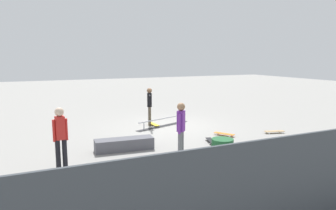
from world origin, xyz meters
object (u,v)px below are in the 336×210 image
object	(u,v)px
loose_skateboard_natural	(274,131)
loose_skateboard_orange	(224,134)
loose_skateboard_black	(211,141)
grind_rail	(163,123)
bystander_red_shirt	(60,136)
bystander_purple_shirt	(181,128)
skateboard_main	(154,124)
trash_bin	(222,156)
skate_ledge	(124,144)
skater_main	(150,104)

from	to	relation	value
loose_skateboard_natural	loose_skateboard_orange	size ratio (longest dim) A/B	1.04
loose_skateboard_natural	loose_skateboard_black	world-z (taller)	same
grind_rail	bystander_red_shirt	bearing A→B (deg)	19.69
bystander_purple_shirt	grind_rail	bearing A→B (deg)	-153.82
skateboard_main	bystander_purple_shirt	distance (m)	4.74
grind_rail	loose_skateboard_orange	xyz separation A→B (m)	(-1.44, 2.52, -0.08)
skateboard_main	loose_skateboard_natural	world-z (taller)	same
grind_rail	loose_skateboard_orange	size ratio (longest dim) A/B	3.57
skateboard_main	trash_bin	world-z (taller)	trash_bin
grind_rail	trash_bin	xyz separation A→B (m)	(0.88, 5.74, 0.30)
skateboard_main	loose_skateboard_black	bearing A→B (deg)	-169.52
grind_rail	loose_skateboard_natural	world-z (taller)	grind_rail
bystander_purple_shirt	loose_skateboard_black	xyz separation A→B (m)	(-1.79, -1.18, -0.88)
grind_rail	skateboard_main	world-z (taller)	grind_rail
skate_ledge	loose_skateboard_orange	world-z (taller)	skate_ledge
loose_skateboard_natural	trash_bin	bearing A→B (deg)	48.14
loose_skateboard_natural	loose_skateboard_black	size ratio (longest dim) A/B	1.00
skateboard_main	bystander_purple_shirt	bearing A→B (deg)	164.81
skater_main	skateboard_main	xyz separation A→B (m)	(-0.13, 0.14, -0.89)
grind_rail	bystander_red_shirt	world-z (taller)	bystander_red_shirt
grind_rail	loose_skateboard_orange	bearing A→B (deg)	99.72
grind_rail	skateboard_main	size ratio (longest dim) A/B	3.48
grind_rail	trash_bin	size ratio (longest dim) A/B	3.07
skateboard_main	loose_skateboard_black	distance (m)	3.46
skateboard_main	bystander_purple_shirt	size ratio (longest dim) A/B	0.48
skater_main	loose_skateboard_orange	bearing A→B (deg)	52.85
loose_skateboard_natural	skater_main	bearing A→B (deg)	-24.22
grind_rail	skater_main	xyz separation A→B (m)	(0.49, -0.35, 0.81)
bystander_red_shirt	loose_skateboard_orange	bearing A→B (deg)	6.68
skate_ledge	bystander_red_shirt	size ratio (longest dim) A/B	1.10
grind_rail	skate_ledge	world-z (taller)	skate_ledge
loose_skateboard_orange	loose_skateboard_black	bearing A→B (deg)	-88.72
skater_main	trash_bin	distance (m)	6.12
skateboard_main	bystander_red_shirt	distance (m)	5.96
trash_bin	bystander_purple_shirt	bearing A→B (deg)	-71.40
bystander_red_shirt	bystander_purple_shirt	world-z (taller)	bystander_red_shirt
bystander_red_shirt	trash_bin	size ratio (longest dim) A/B	1.86
loose_skateboard_orange	trash_bin	bearing A→B (deg)	-66.77
skateboard_main	grind_rail	bearing A→B (deg)	-124.24
skater_main	loose_skateboard_orange	distance (m)	3.57
loose_skateboard_black	trash_bin	size ratio (longest dim) A/B	0.90
skateboard_main	bystander_purple_shirt	xyz separation A→B (m)	(1.00, 4.55, 0.88)
skate_ledge	loose_skateboard_natural	xyz separation A→B (m)	(-6.05, 0.32, -0.12)
skate_ledge	skater_main	size ratio (longest dim) A/B	1.13
grind_rail	skate_ledge	distance (m)	3.73
skater_main	loose_skateboard_orange	world-z (taller)	skater_main
skater_main	trash_bin	xyz separation A→B (m)	(0.39, 6.09, -0.50)
bystander_red_shirt	loose_skateboard_black	world-z (taller)	bystander_red_shirt
loose_skateboard_black	loose_skateboard_natural	bearing A→B (deg)	109.65
grind_rail	trash_bin	bearing A→B (deg)	61.27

